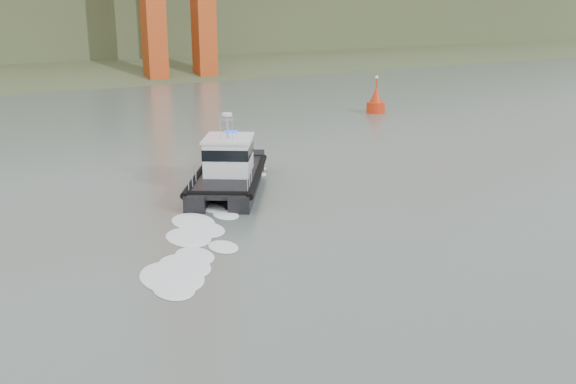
# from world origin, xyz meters

# --- Properties ---
(ground) EXTENTS (400.00, 400.00, 0.00)m
(ground) POSITION_xyz_m (0.00, 0.00, 0.00)
(ground) COLOR #4C5B54
(ground) RESTS_ON ground
(patrol_boat) EXTENTS (8.81, 10.64, 5.00)m
(patrol_boat) POSITION_xyz_m (1.96, 17.19, 1.25)
(patrol_boat) COLOR black
(patrol_boat) RESTS_ON ground
(nav_buoy) EXTENTS (2.01, 2.01, 4.20)m
(nav_buoy) POSITION_xyz_m (28.50, 35.70, 1.10)
(nav_buoy) COLOR red
(nav_buoy) RESTS_ON ground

